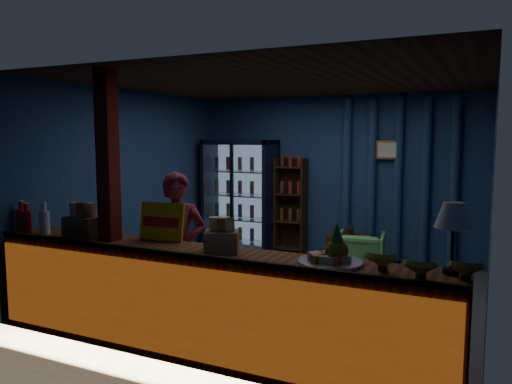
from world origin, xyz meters
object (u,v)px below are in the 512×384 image
green_chair (360,253)px  table_lamp (454,218)px  shopkeeper (177,250)px  pastry_tray (330,260)px

green_chair → table_lamp: table_lamp is taller
shopkeeper → pastry_tray: shopkeeper is taller
green_chair → pastry_tray: (0.51, -3.17, 0.68)m
green_chair → table_lamp: bearing=106.0°
shopkeeper → green_chair: bearing=40.9°
shopkeeper → pastry_tray: bearing=-38.5°
shopkeeper → pastry_tray: size_ratio=3.09×
green_chair → pastry_tray: 3.28m
shopkeeper → green_chair: shopkeeper is taller
green_chair → pastry_tray: size_ratio=1.28×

